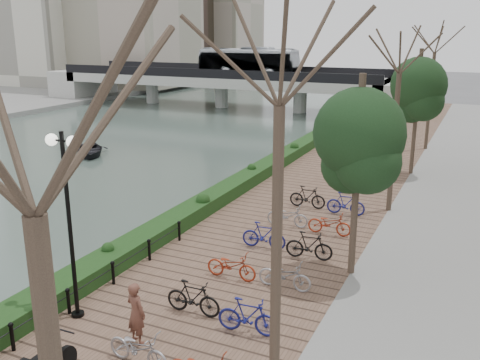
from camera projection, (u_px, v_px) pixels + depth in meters
The scene contains 10 objects.
river_water at pixel (105, 140), 41.12m from camera, with size 30.00×130.00×0.02m, color #4A5D53.
promenade at pixel (312, 195), 26.81m from camera, with size 8.00×75.00×0.50m, color brown.
hedge at pixel (268, 166), 30.22m from camera, with size 1.10×56.00×0.60m, color #153212.
chain_fence at pixel (42, 319), 14.17m from camera, with size 0.10×14.10×0.70m.
lamppost at pixel (66, 188), 14.00m from camera, with size 1.02×0.32×5.26m.
pedestrian at pixel (136, 313), 13.53m from camera, with size 0.61×0.40×1.66m, color brown.
bicycle_parking at pixel (271, 256), 17.82m from camera, with size 2.40×14.69×1.00m.
street_trees at pixel (379, 156), 20.05m from camera, with size 3.20×37.12×6.80m.
bridge at pixel (227, 77), 57.40m from camera, with size 36.00×10.77×6.50m.
boat at pixel (89, 150), 36.06m from camera, with size 2.65×3.71×0.77m, color black.
Camera 1 is at (11.49, -7.25, 8.26)m, focal length 40.00 mm.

